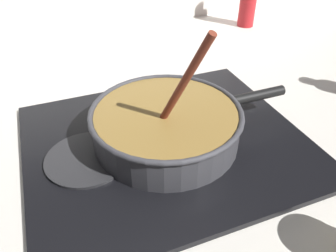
# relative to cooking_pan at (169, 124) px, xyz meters

# --- Properties ---
(ground) EXTENTS (2.40, 1.60, 0.04)m
(ground) POSITION_rel_cooking_pan_xyz_m (-0.01, -0.07, -0.07)
(ground) COLOR beige
(hob_plate) EXTENTS (0.56, 0.48, 0.01)m
(hob_plate) POSITION_rel_cooking_pan_xyz_m (-0.00, 0.00, -0.05)
(hob_plate) COLOR black
(hob_plate) RESTS_ON ground
(burner_ring) EXTENTS (0.20, 0.20, 0.01)m
(burner_ring) POSITION_rel_cooking_pan_xyz_m (-0.00, 0.00, -0.04)
(burner_ring) COLOR #592D0C
(burner_ring) RESTS_ON hob_plate
(spare_burner) EXTENTS (0.16, 0.16, 0.01)m
(spare_burner) POSITION_rel_cooking_pan_xyz_m (-0.17, 0.00, -0.04)
(spare_burner) COLOR #262628
(spare_burner) RESTS_ON hob_plate
(cooking_pan) EXTENTS (0.42, 0.30, 0.26)m
(cooking_pan) POSITION_rel_cooking_pan_xyz_m (0.00, 0.00, 0.00)
(cooking_pan) COLOR #38383D
(cooking_pan) RESTS_ON hob_plate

